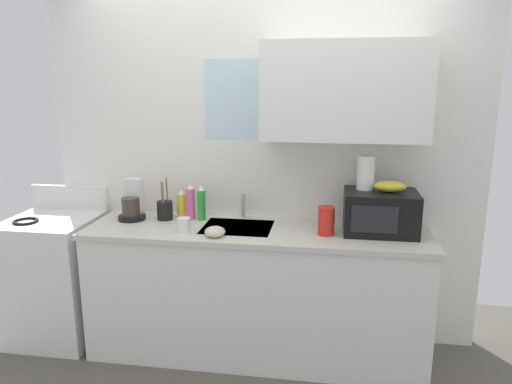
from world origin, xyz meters
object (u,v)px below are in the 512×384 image
object	(u,v)px
utensil_crock	(165,210)
small_bowl	(215,232)
dish_soap_bottle_pink	(191,202)
cereal_canister	(326,221)
paper_towel_roll	(366,173)
banana_bunch	(390,186)
stove_range	(56,277)
coffee_maker	(133,204)
mug_white	(184,225)
dish_soap_bottle_green	(201,204)
microwave	(380,212)
dish_soap_bottle_yellow	(181,204)

from	to	relation	value
utensil_crock	small_bowl	distance (m)	0.54
dish_soap_bottle_pink	cereal_canister	bearing A→B (deg)	-12.44
utensil_crock	paper_towel_roll	bearing A→B (deg)	-0.83
banana_bunch	paper_towel_roll	bearing A→B (deg)	161.57
cereal_canister	small_bowl	distance (m)	0.71
dish_soap_bottle_pink	cereal_canister	size ratio (longest dim) A/B	1.40
stove_range	coffee_maker	distance (m)	0.80
stove_range	small_bowl	world-z (taller)	stove_range
utensil_crock	small_bowl	xyz separation A→B (m)	(0.44, -0.32, -0.04)
mug_white	dish_soap_bottle_green	bearing A→B (deg)	82.10
stove_range	banana_bunch	bearing A→B (deg)	1.15
mug_white	small_bowl	bearing A→B (deg)	-15.26
microwave	dish_soap_bottle_yellow	distance (m)	1.38
dish_soap_bottle_green	dish_soap_bottle_pink	xyz separation A→B (m)	(-0.08, 0.01, 0.00)
microwave	cereal_canister	world-z (taller)	microwave
paper_towel_roll	small_bowl	world-z (taller)	paper_towel_roll
microwave	mug_white	bearing A→B (deg)	-171.41
small_bowl	microwave	bearing A→B (deg)	13.60
dish_soap_bottle_green	microwave	bearing A→B (deg)	-4.72
microwave	banana_bunch	bearing A→B (deg)	1.77
small_bowl	cereal_canister	bearing A→B (deg)	12.30
microwave	small_bowl	xyz separation A→B (m)	(-1.03, -0.25, -0.10)
banana_bunch	dish_soap_bottle_pink	world-z (taller)	banana_bunch
paper_towel_roll	utensil_crock	world-z (taller)	paper_towel_roll
dish_soap_bottle_yellow	utensil_crock	bearing A→B (deg)	-141.58
banana_bunch	cereal_canister	xyz separation A→B (m)	(-0.39, -0.10, -0.21)
stove_range	dish_soap_bottle_yellow	size ratio (longest dim) A/B	5.33
banana_bunch	coffee_maker	xyz separation A→B (m)	(-1.75, 0.06, -0.20)
dish_soap_bottle_green	utensil_crock	distance (m)	0.26
stove_range	dish_soap_bottle_green	xyz separation A→B (m)	(1.07, 0.14, 0.56)
dish_soap_bottle_yellow	paper_towel_roll	bearing A→B (deg)	-4.38
dish_soap_bottle_green	dish_soap_bottle_yellow	size ratio (longest dim) A/B	1.22
stove_range	dish_soap_bottle_yellow	world-z (taller)	dish_soap_bottle_yellow
dish_soap_bottle_yellow	mug_white	size ratio (longest dim) A/B	2.13
dish_soap_bottle_green	small_bowl	world-z (taller)	dish_soap_bottle_green
cereal_canister	utensil_crock	distance (m)	1.14
stove_range	banana_bunch	size ratio (longest dim) A/B	5.40
dish_soap_bottle_green	cereal_canister	world-z (taller)	dish_soap_bottle_green
dish_soap_bottle_pink	small_bowl	distance (m)	0.45
mug_white	stove_range	bearing A→B (deg)	172.06
coffee_maker	dish_soap_bottle_green	xyz separation A→B (m)	(0.49, 0.04, 0.01)
cereal_canister	mug_white	distance (m)	0.91
banana_bunch	small_bowl	world-z (taller)	banana_bunch
stove_range	coffee_maker	bearing A→B (deg)	10.24
dish_soap_bottle_pink	utensil_crock	distance (m)	0.19
microwave	paper_towel_roll	world-z (taller)	paper_towel_roll
coffee_maker	dish_soap_bottle_yellow	distance (m)	0.34
coffee_maker	small_bowl	bearing A→B (deg)	-24.76
cereal_canister	utensil_crock	bearing A→B (deg)	171.42
stove_range	dish_soap_bottle_pink	world-z (taller)	dish_soap_bottle_pink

